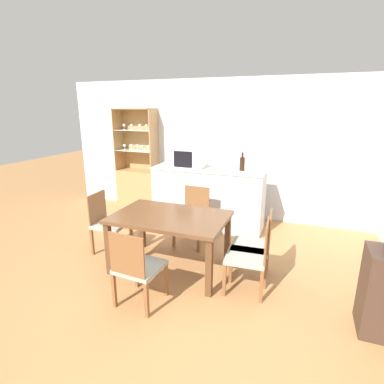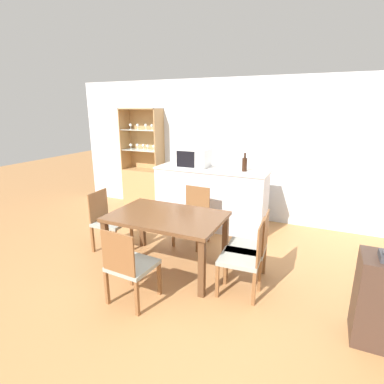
{
  "view_description": "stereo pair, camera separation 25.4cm",
  "coord_description": "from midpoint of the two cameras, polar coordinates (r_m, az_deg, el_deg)",
  "views": [
    {
      "loc": [
        1.31,
        -2.84,
        2.04
      ],
      "look_at": [
        -0.21,
        1.15,
        0.83
      ],
      "focal_mm": 28.0,
      "sensor_mm": 36.0,
      "label": 1
    },
    {
      "loc": [
        1.54,
        -2.74,
        2.04
      ],
      "look_at": [
        -0.21,
        1.15,
        0.83
      ],
      "focal_mm": 28.0,
      "sensor_mm": 36.0,
      "label": 2
    }
  ],
  "objects": [
    {
      "name": "wine_bottle",
      "position": [
        4.93,
        8.08,
        5.4
      ],
      "size": [
        0.08,
        0.08,
        0.3
      ],
      "color": "black",
      "rests_on": "kitchen_counter"
    },
    {
      "name": "dining_chair_side_left_far",
      "position": [
        4.55,
        -17.24,
        -5.57
      ],
      "size": [
        0.46,
        0.46,
        0.87
      ],
      "rotation": [
        0.0,
        0.0,
        -1.52
      ],
      "color": "#999E93",
      "rests_on": "ground_plane"
    },
    {
      "name": "dining_chair_side_right_near",
      "position": [
        3.47,
        8.97,
        -11.91
      ],
      "size": [
        0.47,
        0.47,
        0.87
      ],
      "rotation": [
        0.0,
        0.0,
        1.63
      ],
      "color": "#999E93",
      "rests_on": "ground_plane"
    },
    {
      "name": "display_cabinet",
      "position": [
        6.34,
        -11.32,
        2.16
      ],
      "size": [
        0.83,
        0.38,
        2.02
      ],
      "color": "tan",
      "rests_on": "ground_plane"
    },
    {
      "name": "dining_table",
      "position": [
        3.82,
        -6.13,
        -5.71
      ],
      "size": [
        1.43,
        0.94,
        0.73
      ],
      "color": "brown",
      "rests_on": "ground_plane"
    },
    {
      "name": "kitchen_counter",
      "position": [
        5.21,
        1.67,
        -1.1
      ],
      "size": [
        1.93,
        0.59,
        1.04
      ],
      "color": "silver",
      "rests_on": "ground_plane"
    },
    {
      "name": "wall_back",
      "position": [
        5.65,
        6.06,
        8.0
      ],
      "size": [
        6.8,
        0.06,
        2.55
      ],
      "color": "silver",
      "rests_on": "ground_plane"
    },
    {
      "name": "ground_plane",
      "position": [
        3.74,
        -5.49,
        -17.32
      ],
      "size": [
        18.0,
        18.0,
        0.0
      ],
      "primitive_type": "plane",
      "color": "#B27A47"
    },
    {
      "name": "microwave",
      "position": [
        5.19,
        -1.6,
        6.52
      ],
      "size": [
        0.52,
        0.39,
        0.31
      ],
      "color": "silver",
      "rests_on": "kitchen_counter"
    },
    {
      "name": "dining_chair_side_right_far",
      "position": [
        3.72,
        9.9,
        -9.97
      ],
      "size": [
        0.47,
        0.47,
        0.87
      ],
      "rotation": [
        0.0,
        0.0,
        1.63
      ],
      "color": "#999E93",
      "rests_on": "ground_plane"
    },
    {
      "name": "dining_chair_head_far",
      "position": [
        4.58,
        -1.47,
        -4.66
      ],
      "size": [
        0.46,
        0.46,
        0.87
      ],
      "rotation": [
        0.0,
        0.0,
        3.09
      ],
      "color": "#999E93",
      "rests_on": "ground_plane"
    },
    {
      "name": "dining_chair_head_near",
      "position": [
        3.28,
        -12.6,
        -13.83
      ],
      "size": [
        0.47,
        0.47,
        0.87
      ],
      "rotation": [
        0.0,
        0.0,
        -0.07
      ],
      "color": "#999E93",
      "rests_on": "ground_plane"
    }
  ]
}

